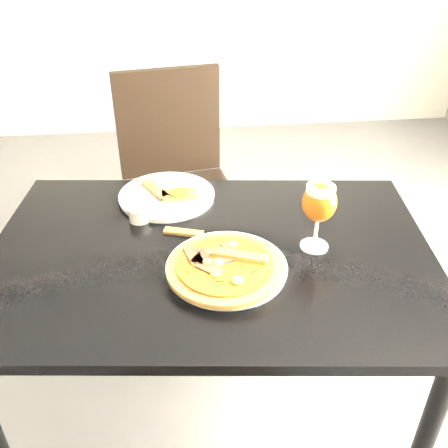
{
  "coord_description": "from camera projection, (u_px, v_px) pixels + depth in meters",
  "views": [
    {
      "loc": [
        0.21,
        -0.78,
        1.55
      ],
      "look_at": [
        0.33,
        0.31,
        0.83
      ],
      "focal_mm": 40.0,
      "sensor_mm": 36.0,
      "label": 1
    }
  ],
  "objects": [
    {
      "name": "sauce_cup",
      "position": [
        139.0,
        213.0,
        1.46
      ],
      "size": [
        0.06,
        0.06,
        0.04
      ],
      "color": "beige",
      "rests_on": "dining_table"
    },
    {
      "name": "beer_glass",
      "position": [
        319.0,
        203.0,
        1.28
      ],
      "size": [
        0.09,
        0.09,
        0.19
      ],
      "color": "silver",
      "rests_on": "dining_table"
    },
    {
      "name": "dining_table",
      "position": [
        211.0,
        276.0,
        1.4
      ],
      "size": [
        1.28,
        0.93,
        0.75
      ],
      "rotation": [
        0.0,
        0.0,
        -0.11
      ],
      "color": "black",
      "rests_on": "ground"
    },
    {
      "name": "loose_crust",
      "position": [
        184.0,
        232.0,
        1.41
      ],
      "size": [
        0.12,
        0.06,
        0.01
      ],
      "primitive_type": "cube",
      "rotation": [
        0.0,
        0.0,
        -0.31
      ],
      "color": "brown",
      "rests_on": "dining_table"
    },
    {
      "name": "crust_scraps",
      "position": [
        171.0,
        193.0,
        1.57
      ],
      "size": [
        0.18,
        0.14,
        0.02
      ],
      "rotation": [
        0.0,
        0.0,
        -0.62
      ],
      "color": "brown",
      "rests_on": "plate_second"
    },
    {
      "name": "plate_second",
      "position": [
        167.0,
        196.0,
        1.58
      ],
      "size": [
        0.38,
        0.38,
        0.02
      ],
      "primitive_type": "cylinder",
      "rotation": [
        0.0,
        0.0,
        -0.35
      ],
      "color": "white",
      "rests_on": "dining_table"
    },
    {
      "name": "plate_main",
      "position": [
        227.0,
        268.0,
        1.27
      ],
      "size": [
        0.38,
        0.38,
        0.02
      ],
      "primitive_type": "cylinder",
      "rotation": [
        0.0,
        0.0,
        -0.27
      ],
      "color": "white",
      "rests_on": "dining_table"
    },
    {
      "name": "chair_far",
      "position": [
        178.0,
        183.0,
        2.09
      ],
      "size": [
        0.53,
        0.53,
        0.99
      ],
      "rotation": [
        0.0,
        0.0,
        0.17
      ],
      "color": "black",
      "rests_on": "ground"
    },
    {
      "name": "pizza",
      "position": [
        225.0,
        267.0,
        1.24
      ],
      "size": [
        0.29,
        0.29,
        0.03
      ],
      "rotation": [
        0.0,
        0.0,
        -0.68
      ],
      "color": "brown",
      "rests_on": "plate_main"
    }
  ]
}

